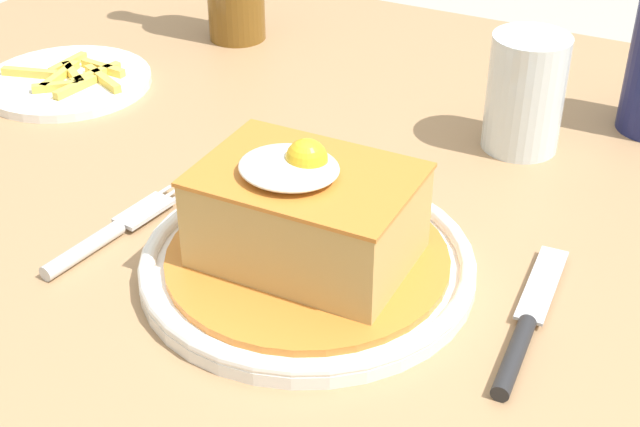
{
  "coord_description": "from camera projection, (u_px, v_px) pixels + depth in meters",
  "views": [
    {
      "loc": [
        0.19,
        -0.6,
        1.14
      ],
      "look_at": [
        -0.06,
        -0.11,
        0.79
      ],
      "focal_mm": 50.97,
      "sensor_mm": 36.0,
      "label": 1
    }
  ],
  "objects": [
    {
      "name": "dining_table",
      "position": [
        435.0,
        314.0,
        0.79
      ],
      "size": [
        1.32,
        0.84,
        0.75
      ],
      "color": "#A87F56",
      "rests_on": "ground_plane"
    },
    {
      "name": "main_plate",
      "position": [
        308.0,
        263.0,
        0.65
      ],
      "size": [
        0.24,
        0.24,
        0.02
      ],
      "color": "white",
      "rests_on": "dining_table"
    },
    {
      "name": "sandwich_meal",
      "position": [
        307.0,
        221.0,
        0.63
      ],
      "size": [
        0.2,
        0.2,
        0.1
      ],
      "color": "orange",
      "rests_on": "main_plate"
    },
    {
      "name": "fork",
      "position": [
        104.0,
        237.0,
        0.69
      ],
      "size": [
        0.03,
        0.14,
        0.01
      ],
      "color": "silver",
      "rests_on": "dining_table"
    },
    {
      "name": "knife",
      "position": [
        523.0,
        334.0,
        0.59
      ],
      "size": [
        0.02,
        0.17,
        0.01
      ],
      "color": "#262628",
      "rests_on": "dining_table"
    },
    {
      "name": "drinking_glass",
      "position": [
        524.0,
        101.0,
        0.8
      ],
      "size": [
        0.07,
        0.07,
        0.1
      ],
      "color": "gold",
      "rests_on": "dining_table"
    },
    {
      "name": "side_plate_fries",
      "position": [
        68.0,
        81.0,
        0.92
      ],
      "size": [
        0.17,
        0.17,
        0.02
      ],
      "color": "white",
      "rests_on": "dining_table"
    }
  ]
}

